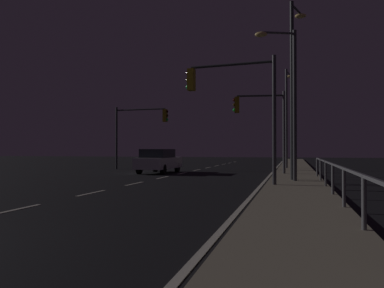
{
  "coord_description": "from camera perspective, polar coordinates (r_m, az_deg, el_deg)",
  "views": [
    {
      "loc": [
        6.95,
        -3.87,
        1.57
      ],
      "look_at": [
        -0.8,
        26.71,
        1.97
      ],
      "focal_mm": 37.4,
      "sensor_mm": 36.0,
      "label": 1
    }
  ],
  "objects": [
    {
      "name": "sidewalk_right",
      "position": [
        21.43,
        14.59,
        -4.72
      ],
      "size": [
        2.46,
        77.0,
        0.14
      ],
      "primitive_type": "cube",
      "color": "gray",
      "rests_on": "ground"
    },
    {
      "name": "car",
      "position": [
        26.16,
        -4.77,
        -2.37
      ],
      "size": [
        1.93,
        4.44,
        1.57
      ],
      "color": "silver",
      "rests_on": "ground"
    },
    {
      "name": "traffic_light_far_right",
      "position": [
        24.04,
        9.79,
        3.94
      ],
      "size": [
        3.06,
        0.59,
        4.84
      ],
      "color": "#4C4C51",
      "rests_on": "sidewalk_right"
    },
    {
      "name": "street_lamp_median",
      "position": [
        18.71,
        13.55,
        7.58
      ],
      "size": [
        1.83,
        0.84,
        6.83
      ],
      "color": "#38383D",
      "rests_on": "sidewalk_right"
    },
    {
      "name": "traffic_light_far_left",
      "position": [
        31.13,
        -7.49,
        2.78
      ],
      "size": [
        4.46,
        0.6,
        4.88
      ],
      "color": "#2D3033",
      "rests_on": "ground"
    },
    {
      "name": "barrier_fence",
      "position": [
        11.98,
        20.06,
        -4.03
      ],
      "size": [
        0.09,
        20.13,
        0.98
      ],
      "color": "#59595E",
      "rests_on": "sidewalk_right"
    },
    {
      "name": "lane_edge_line",
      "position": [
        26.45,
        11.3,
        -4.1
      ],
      "size": [
        0.14,
        53.0,
        0.01
      ],
      "color": "silver",
      "rests_on": "ground"
    },
    {
      "name": "lane_markings_center",
      "position": [
        25.87,
        -1.39,
        -4.19
      ],
      "size": [
        0.14,
        50.0,
        0.01
      ],
      "color": "silver",
      "rests_on": "ground"
    },
    {
      "name": "street_lamp_far_end",
      "position": [
        31.56,
        13.42,
        4.9
      ],
      "size": [
        0.66,
        2.1,
        7.51
      ],
      "color": "#4C4C51",
      "rests_on": "sidewalk_right"
    },
    {
      "name": "traffic_light_mid_left",
      "position": [
        16.91,
        5.96,
        6.94
      ],
      "size": [
        3.89,
        0.69,
        5.22
      ],
      "color": "#38383D",
      "rests_on": "sidewalk_right"
    },
    {
      "name": "ground_plane",
      "position": [
        22.53,
        -3.79,
        -4.72
      ],
      "size": [
        112.0,
        112.0,
        0.0
      ],
      "primitive_type": "plane",
      "color": "black",
      "rests_on": "ground"
    },
    {
      "name": "street_lamp_corner",
      "position": [
        19.78,
        14.28,
        9.49
      ],
      "size": [
        0.79,
        1.71,
        8.36
      ],
      "color": "#2D3033",
      "rests_on": "sidewalk_right"
    }
  ]
}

